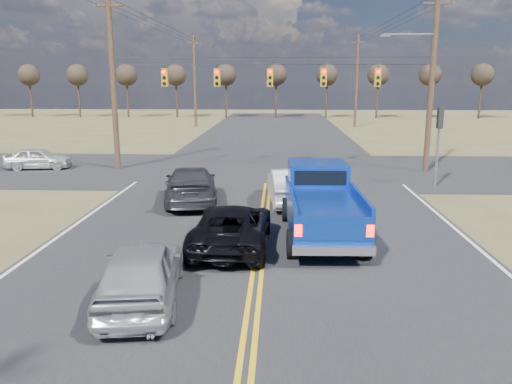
{
  "coord_description": "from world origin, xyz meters",
  "views": [
    {
      "loc": [
        0.58,
        -10.8,
        5.14
      ],
      "look_at": [
        -0.2,
        5.42,
        1.5
      ],
      "focal_mm": 35.0,
      "sensor_mm": 36.0,
      "label": 1
    }
  ],
  "objects_px": {
    "pickup_truck": "(321,204)",
    "black_suv": "(232,226)",
    "white_car_queue": "(290,186)",
    "cross_car_west": "(38,158)",
    "dgrey_car_queue": "(191,185)",
    "silver_suv": "(141,272)"
  },
  "relations": [
    {
      "from": "pickup_truck",
      "to": "white_car_queue",
      "type": "relative_size",
      "value": 1.34
    },
    {
      "from": "dgrey_car_queue",
      "to": "cross_car_west",
      "type": "bearing_deg",
      "value": -45.85
    },
    {
      "from": "black_suv",
      "to": "cross_car_west",
      "type": "relative_size",
      "value": 1.31
    },
    {
      "from": "black_suv",
      "to": "cross_car_west",
      "type": "height_order",
      "value": "black_suv"
    },
    {
      "from": "silver_suv",
      "to": "pickup_truck",
      "type": "bearing_deg",
      "value": -138.35
    },
    {
      "from": "silver_suv",
      "to": "white_car_queue",
      "type": "distance_m",
      "value": 10.6
    },
    {
      "from": "black_suv",
      "to": "dgrey_car_queue",
      "type": "height_order",
      "value": "dgrey_car_queue"
    },
    {
      "from": "silver_suv",
      "to": "dgrey_car_queue",
      "type": "xyz_separation_m",
      "value": [
        -0.58,
        9.95,
        0.02
      ]
    },
    {
      "from": "dgrey_car_queue",
      "to": "white_car_queue",
      "type": "bearing_deg",
      "value": 170.59
    },
    {
      "from": "silver_suv",
      "to": "dgrey_car_queue",
      "type": "distance_m",
      "value": 9.96
    },
    {
      "from": "dgrey_car_queue",
      "to": "cross_car_west",
      "type": "relative_size",
      "value": 1.41
    },
    {
      "from": "cross_car_west",
      "to": "dgrey_car_queue",
      "type": "bearing_deg",
      "value": -135.39
    },
    {
      "from": "black_suv",
      "to": "white_car_queue",
      "type": "distance_m",
      "value": 6.18
    },
    {
      "from": "pickup_truck",
      "to": "dgrey_car_queue",
      "type": "xyz_separation_m",
      "value": [
        -5.2,
        4.55,
        -0.35
      ]
    },
    {
      "from": "black_suv",
      "to": "pickup_truck",
      "type": "bearing_deg",
      "value": -153.87
    },
    {
      "from": "silver_suv",
      "to": "black_suv",
      "type": "distance_m",
      "value": 4.43
    },
    {
      "from": "black_suv",
      "to": "dgrey_car_queue",
      "type": "xyz_separation_m",
      "value": [
        -2.33,
        5.88,
        0.09
      ]
    },
    {
      "from": "dgrey_car_queue",
      "to": "cross_car_west",
      "type": "xyz_separation_m",
      "value": [
        -10.44,
        7.71,
        -0.13
      ]
    },
    {
      "from": "white_car_queue",
      "to": "cross_car_west",
      "type": "height_order",
      "value": "white_car_queue"
    },
    {
      "from": "silver_suv",
      "to": "cross_car_west",
      "type": "bearing_deg",
      "value": -65.79
    },
    {
      "from": "pickup_truck",
      "to": "black_suv",
      "type": "distance_m",
      "value": 3.19
    },
    {
      "from": "pickup_truck",
      "to": "white_car_queue",
      "type": "xyz_separation_m",
      "value": [
        -0.97,
        4.55,
        -0.36
      ]
    }
  ]
}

